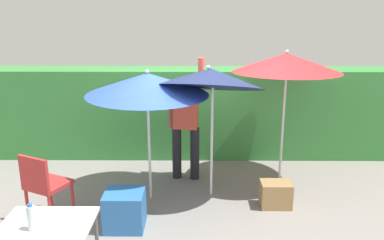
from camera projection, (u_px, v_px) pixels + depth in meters
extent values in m
plane|color=gray|center=(192.00, 204.00, 5.38)|extent=(24.00, 24.00, 0.00)
cube|color=#38843D|center=(193.00, 112.00, 7.01)|extent=(8.00, 0.70, 1.56)
cylinder|color=silver|center=(212.00, 143.00, 5.43)|extent=(0.04, 0.04, 1.56)
cone|color=#19234C|center=(210.00, 78.00, 5.19)|extent=(1.47, 1.47, 0.66)
sphere|color=silver|center=(208.00, 67.00, 5.16)|extent=(0.05, 0.05, 0.05)
cylinder|color=silver|center=(149.00, 148.00, 5.34)|extent=(0.04, 0.04, 1.48)
cone|color=blue|center=(147.00, 84.00, 5.10)|extent=(1.61, 1.61, 0.31)
sphere|color=silver|center=(147.00, 71.00, 5.06)|extent=(0.05, 0.05, 0.05)
cylinder|color=silver|center=(283.00, 129.00, 5.85)|extent=(0.04, 0.04, 1.69)
cone|color=red|center=(287.00, 63.00, 5.58)|extent=(1.55, 1.56, 0.33)
sphere|color=silver|center=(287.00, 51.00, 5.54)|extent=(0.05, 0.05, 0.05)
cylinder|color=black|center=(195.00, 154.00, 6.07)|extent=(0.14, 0.14, 0.82)
cylinder|color=black|center=(177.00, 153.00, 6.10)|extent=(0.14, 0.14, 0.82)
cube|color=#E04C38|center=(186.00, 110.00, 5.90)|extent=(0.39, 0.27, 0.56)
sphere|color=#8C6647|center=(185.00, 84.00, 5.79)|extent=(0.22, 0.22, 0.22)
cylinder|color=#E04C38|center=(201.00, 77.00, 5.73)|extent=(0.10, 0.10, 0.56)
cylinder|color=#8C6647|center=(170.00, 111.00, 5.93)|extent=(0.10, 0.10, 0.52)
cylinder|color=#B72D2D|center=(73.00, 199.00, 5.03)|extent=(0.04, 0.04, 0.44)
cylinder|color=#B72D2D|center=(51.00, 193.00, 5.20)|extent=(0.04, 0.04, 0.44)
cylinder|color=#B72D2D|center=(50.00, 212.00, 4.71)|extent=(0.04, 0.04, 0.44)
cylinder|color=#B72D2D|center=(27.00, 206.00, 4.87)|extent=(0.04, 0.04, 0.44)
cube|color=#B72D2D|center=(49.00, 184.00, 4.88)|extent=(0.59, 0.59, 0.05)
cube|color=#B72D2D|center=(34.00, 173.00, 4.65)|extent=(0.41, 0.23, 0.40)
cube|color=#2D6BB7|center=(125.00, 210.00, 4.75)|extent=(0.47, 0.43, 0.46)
cube|color=#9E7A4C|center=(276.00, 194.00, 5.26)|extent=(0.40, 0.29, 0.35)
cube|color=silver|center=(47.00, 224.00, 3.48)|extent=(0.80, 0.60, 0.03)
cylinder|color=silver|center=(31.00, 218.00, 3.34)|extent=(0.07, 0.07, 0.22)
cylinder|color=#2D60B7|center=(30.00, 205.00, 3.30)|extent=(0.04, 0.04, 0.02)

